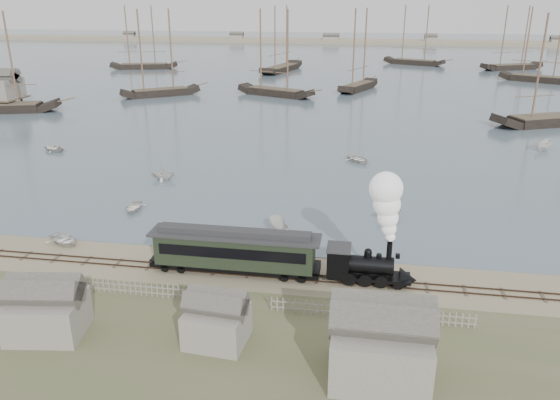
# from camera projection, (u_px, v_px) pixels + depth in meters

# --- Properties ---
(ground) EXTENTS (600.00, 600.00, 0.00)m
(ground) POSITION_uv_depth(u_px,v_px,m) (232.00, 262.00, 49.19)
(ground) COLOR gray
(ground) RESTS_ON ground
(harbor_water) EXTENTS (600.00, 336.00, 0.06)m
(harbor_water) POSITION_uv_depth(u_px,v_px,m) (341.00, 60.00, 206.32)
(harbor_water) COLOR #455763
(harbor_water) RESTS_ON ground
(rail_track) EXTENTS (120.00, 1.80, 0.16)m
(rail_track) POSITION_uv_depth(u_px,v_px,m) (226.00, 271.00, 47.33)
(rail_track) COLOR #38271E
(rail_track) RESTS_ON ground
(picket_fence_west) EXTENTS (19.00, 0.10, 1.20)m
(picket_fence_west) POSITION_uv_depth(u_px,v_px,m) (132.00, 295.00, 43.71)
(picket_fence_west) COLOR slate
(picket_fence_west) RESTS_ON ground
(picket_fence_east) EXTENTS (15.00, 0.10, 1.20)m
(picket_fence_east) POSITION_uv_depth(u_px,v_px,m) (371.00, 320.00, 40.36)
(picket_fence_east) COLOR slate
(picket_fence_east) RESTS_ON ground
(shed_left) EXTENTS (5.00, 4.00, 4.10)m
(shed_left) POSITION_uv_depth(u_px,v_px,m) (50.00, 333.00, 38.69)
(shed_left) COLOR slate
(shed_left) RESTS_ON ground
(shed_mid) EXTENTS (4.00, 3.50, 3.60)m
(shed_mid) POSITION_uv_depth(u_px,v_px,m) (217.00, 341.00, 37.79)
(shed_mid) COLOR slate
(shed_mid) RESTS_ON ground
(shed_right) EXTENTS (6.00, 5.00, 5.10)m
(shed_right) POSITION_uv_depth(u_px,v_px,m) (378.00, 377.00, 34.27)
(shed_right) COLOR slate
(shed_right) RESTS_ON ground
(far_spit) EXTENTS (500.00, 20.00, 1.80)m
(far_spit) POSITION_uv_depth(u_px,v_px,m) (350.00, 43.00, 280.28)
(far_spit) COLOR tan
(far_spit) RESTS_ON ground
(locomotive) EXTENTS (7.44, 2.78, 9.27)m
(locomotive) POSITION_uv_depth(u_px,v_px,m) (381.00, 237.00, 43.87)
(locomotive) COLOR black
(locomotive) RESTS_ON ground
(passenger_coach) EXTENTS (14.60, 2.82, 3.55)m
(passenger_coach) POSITION_uv_depth(u_px,v_px,m) (235.00, 249.00, 46.43)
(passenger_coach) COLOR black
(passenger_coach) RESTS_ON ground
(beached_dinghy) EXTENTS (4.09, 4.52, 0.77)m
(beached_dinghy) POSITION_uv_depth(u_px,v_px,m) (64.00, 240.00, 52.65)
(beached_dinghy) COLOR silver
(beached_dinghy) RESTS_ON ground
(rowboat_0) EXTENTS (3.70, 2.85, 0.71)m
(rowboat_0) POSITION_uv_depth(u_px,v_px,m) (133.00, 207.00, 60.79)
(rowboat_0) COLOR silver
(rowboat_0) RESTS_ON harbor_water
(rowboat_1) EXTENTS (2.91, 3.35, 1.73)m
(rowboat_1) POSITION_uv_depth(u_px,v_px,m) (163.00, 173.00, 70.76)
(rowboat_1) COLOR silver
(rowboat_1) RESTS_ON harbor_water
(rowboat_2) EXTENTS (4.27, 3.04, 1.55)m
(rowboat_2) POSITION_uv_depth(u_px,v_px,m) (279.00, 228.00, 54.25)
(rowboat_2) COLOR silver
(rowboat_2) RESTS_ON harbor_water
(rowboat_3) EXTENTS (4.76, 4.77, 0.81)m
(rowboat_3) POSITION_uv_depth(u_px,v_px,m) (358.00, 159.00, 78.45)
(rowboat_3) COLOR silver
(rowboat_3) RESTS_ON harbor_water
(rowboat_4) EXTENTS (3.78, 3.94, 1.60)m
(rowboat_4) POSITION_uv_depth(u_px,v_px,m) (389.00, 211.00, 58.39)
(rowboat_4) COLOR silver
(rowboat_4) RESTS_ON harbor_water
(rowboat_5) EXTENTS (3.83, 3.59, 1.48)m
(rowboat_5) POSITION_uv_depth(u_px,v_px,m) (544.00, 145.00, 84.57)
(rowboat_5) COLOR silver
(rowboat_5) RESTS_ON harbor_water
(rowboat_6) EXTENTS (4.45, 5.00, 0.85)m
(rowboat_6) POSITION_uv_depth(u_px,v_px,m) (53.00, 148.00, 84.27)
(rowboat_6) COLOR silver
(rowboat_6) RESTS_ON harbor_water
(schooner_1) EXTENTS (17.64, 14.37, 20.00)m
(schooner_1) POSITION_uv_depth(u_px,v_px,m) (158.00, 53.00, 127.32)
(schooner_1) COLOR black
(schooner_1) RESTS_ON harbor_water
(schooner_2) EXTENTS (19.97, 12.12, 20.00)m
(schooner_2) POSITION_uv_depth(u_px,v_px,m) (275.00, 53.00, 127.71)
(schooner_2) COLOR black
(schooner_2) RESTS_ON harbor_water
(schooner_3) EXTENTS (10.34, 17.58, 20.00)m
(schooner_3) POSITION_uv_depth(u_px,v_px,m) (360.00, 50.00, 135.33)
(schooner_3) COLOR black
(schooner_3) RESTS_ON harbor_water
(schooner_5) EXTENTS (20.58, 14.52, 20.00)m
(schooner_5) POSITION_uv_depth(u_px,v_px,m) (544.00, 45.00, 148.75)
(schooner_5) COLOR black
(schooner_5) RESTS_ON harbor_water
(schooner_6) EXTENTS (22.04, 10.10, 20.00)m
(schooner_6) POSITION_uv_depth(u_px,v_px,m) (142.00, 37.00, 176.41)
(schooner_6) COLOR black
(schooner_6) RESTS_ON harbor_water
(schooner_7) EXTENTS (11.25, 25.21, 20.00)m
(schooner_7) POSITION_uv_depth(u_px,v_px,m) (282.00, 39.00, 170.72)
(schooner_7) COLOR black
(schooner_7) RESTS_ON harbor_water
(schooner_8) EXTENTS (21.34, 13.06, 20.00)m
(schooner_8) POSITION_uv_depth(u_px,v_px,m) (416.00, 35.00, 187.69)
(schooner_8) COLOR black
(schooner_8) RESTS_ON harbor_water
(schooner_9) EXTENTS (21.23, 13.32, 20.00)m
(schooner_9) POSITION_uv_depth(u_px,v_px,m) (516.00, 38.00, 174.59)
(schooner_9) COLOR black
(schooner_9) RESTS_ON harbor_water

